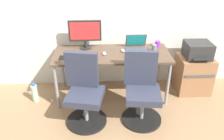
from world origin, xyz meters
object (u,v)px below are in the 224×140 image
object	(u,v)px
open_laptop	(137,46)
coffee_mug	(158,44)
desktop_monitor	(85,33)
office_chair_left	(84,93)
water_bottle_on_floor	(35,93)
side_cabinet	(193,74)
printer	(198,50)
office_chair_right	(142,91)

from	to	relation	value
open_laptop	coffee_mug	world-z (taller)	open_laptop
desktop_monitor	office_chair_left	bearing A→B (deg)	-89.89
water_bottle_on_floor	desktop_monitor	size ratio (longest dim) A/B	0.65
desktop_monitor	open_laptop	bearing A→B (deg)	-6.99
office_chair_left	desktop_monitor	distance (m)	0.94
side_cabinet	open_laptop	distance (m)	1.04
office_chair_left	printer	size ratio (longest dim) A/B	2.35
printer	water_bottle_on_floor	distance (m)	2.54
office_chair_left	office_chair_right	size ratio (longest dim) A/B	1.00
open_laptop	side_cabinet	bearing A→B (deg)	-2.28
desktop_monitor	open_laptop	size ratio (longest dim) A/B	1.55
water_bottle_on_floor	printer	bearing A→B (deg)	4.39
office_chair_right	side_cabinet	size ratio (longest dim) A/B	1.60
office_chair_left	printer	world-z (taller)	office_chair_left
office_chair_left	desktop_monitor	world-z (taller)	desktop_monitor
office_chair_left	water_bottle_on_floor	size ratio (longest dim) A/B	3.03
side_cabinet	open_laptop	size ratio (longest dim) A/B	1.90
water_bottle_on_floor	coffee_mug	xyz separation A→B (m)	(1.88, 0.32, 0.62)
office_chair_right	coffee_mug	size ratio (longest dim) A/B	10.22
side_cabinet	coffee_mug	xyz separation A→B (m)	(-0.59, 0.13, 0.47)
water_bottle_on_floor	open_laptop	size ratio (longest dim) A/B	1.00
office_chair_right	open_laptop	world-z (taller)	office_chair_right
side_cabinet	office_chair_left	bearing A→B (deg)	-159.29
office_chair_right	side_cabinet	distance (m)	1.14
open_laptop	coffee_mug	distance (m)	0.35
open_laptop	coffee_mug	bearing A→B (deg)	15.87
office_chair_right	coffee_mug	world-z (taller)	office_chair_right
side_cabinet	printer	xyz separation A→B (m)	(0.00, -0.00, 0.41)
office_chair_right	desktop_monitor	distance (m)	1.20
water_bottle_on_floor	office_chair_right	bearing A→B (deg)	-16.23
coffee_mug	printer	bearing A→B (deg)	-12.91
office_chair_left	side_cabinet	size ratio (longest dim) A/B	1.60
open_laptop	printer	bearing A→B (deg)	-2.33
side_cabinet	desktop_monitor	distance (m)	1.82
side_cabinet	open_laptop	bearing A→B (deg)	177.72
office_chair_left	coffee_mug	size ratio (longest dim) A/B	10.22
printer	desktop_monitor	size ratio (longest dim) A/B	0.83
office_chair_left	coffee_mug	distance (m)	1.38
office_chair_right	side_cabinet	bearing A→B (deg)	34.15
desktop_monitor	water_bottle_on_floor	bearing A→B (deg)	-157.70
side_cabinet	desktop_monitor	xyz separation A→B (m)	(-1.69, 0.13, 0.68)
water_bottle_on_floor	desktop_monitor	xyz separation A→B (m)	(0.78, 0.32, 0.82)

